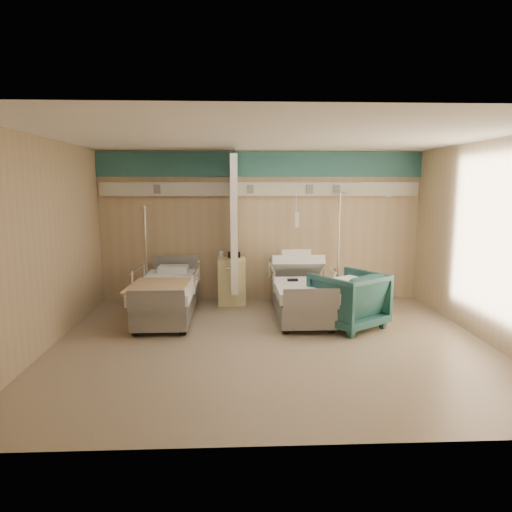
# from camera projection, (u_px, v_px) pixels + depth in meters

# --- Properties ---
(ground) EXTENTS (6.00, 5.00, 0.00)m
(ground) POSITION_uv_depth(u_px,v_px,m) (271.00, 344.00, 6.32)
(ground) COLOR gray
(ground) RESTS_ON ground
(room_walls) EXTENTS (6.04, 5.04, 2.82)m
(room_walls) POSITION_uv_depth(u_px,v_px,m) (268.00, 208.00, 6.28)
(room_walls) COLOR tan
(room_walls) RESTS_ON ground
(bed_right) EXTENTS (1.00, 2.16, 0.63)m
(bed_right) POSITION_uv_depth(u_px,v_px,m) (301.00, 298.00, 7.58)
(bed_right) COLOR white
(bed_right) RESTS_ON ground
(bed_left) EXTENTS (1.00, 2.16, 0.63)m
(bed_left) POSITION_uv_depth(u_px,v_px,m) (168.00, 300.00, 7.49)
(bed_left) COLOR white
(bed_left) RESTS_ON ground
(bedside_cabinet) EXTENTS (0.50, 0.48, 0.85)m
(bedside_cabinet) POSITION_uv_depth(u_px,v_px,m) (232.00, 281.00, 8.41)
(bedside_cabinet) COLOR beige
(bedside_cabinet) RESTS_ON ground
(visitor_armchair) EXTENTS (1.31, 1.32, 0.87)m
(visitor_armchair) POSITION_uv_depth(u_px,v_px,m) (348.00, 300.00, 7.00)
(visitor_armchair) COLOR #1F4F4D
(visitor_armchair) RESTS_ON ground
(waffle_blanket) EXTENTS (0.72, 0.70, 0.06)m
(waffle_blanket) POSITION_uv_depth(u_px,v_px,m) (349.00, 270.00, 6.93)
(waffle_blanket) COLOR white
(waffle_blanket) RESTS_ON visitor_armchair
(iv_stand_right) EXTENTS (0.37, 0.37, 2.05)m
(iv_stand_right) POSITION_uv_depth(u_px,v_px,m) (338.00, 280.00, 8.55)
(iv_stand_right) COLOR silver
(iv_stand_right) RESTS_ON ground
(iv_stand_left) EXTENTS (0.33, 0.33, 1.83)m
(iv_stand_left) POSITION_uv_depth(u_px,v_px,m) (148.00, 285.00, 8.26)
(iv_stand_left) COLOR silver
(iv_stand_left) RESTS_ON ground
(call_remote) EXTENTS (0.17, 0.08, 0.04)m
(call_remote) POSITION_uv_depth(u_px,v_px,m) (293.00, 280.00, 7.42)
(call_remote) COLOR black
(call_remote) RESTS_ON bed_right
(tan_blanket) EXTENTS (0.92, 1.13, 0.04)m
(tan_blanket) POSITION_uv_depth(u_px,v_px,m) (158.00, 286.00, 6.98)
(tan_blanket) COLOR tan
(tan_blanket) RESTS_ON bed_left
(toiletry_bag) EXTENTS (0.23, 0.19, 0.11)m
(toiletry_bag) POSITION_uv_depth(u_px,v_px,m) (234.00, 255.00, 8.40)
(toiletry_bag) COLOR black
(toiletry_bag) RESTS_ON bedside_cabinet
(white_cup) EXTENTS (0.10, 0.10, 0.12)m
(white_cup) POSITION_uv_depth(u_px,v_px,m) (221.00, 254.00, 8.43)
(white_cup) COLOR white
(white_cup) RESTS_ON bedside_cabinet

